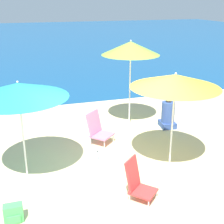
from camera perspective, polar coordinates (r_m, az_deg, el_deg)
ground_plane at (r=6.23m, az=1.19°, el=-13.40°), size 60.00×60.00×0.00m
sea_water at (r=30.40m, az=-14.61°, el=12.97°), size 60.00×40.00×0.01m
beach_umbrella_teal at (r=6.10m, az=-16.77°, el=3.81°), size 1.89×1.89×2.00m
beach_umbrella_yellow at (r=6.35m, az=11.51°, el=5.58°), size 1.82×1.82×2.06m
beach_umbrella_lime at (r=8.46m, az=3.42°, el=11.56°), size 1.57×1.57×2.41m
beach_chair_pink at (r=7.78m, az=-2.63°, el=-3.02°), size 0.75×0.75×0.80m
beach_chair_red at (r=5.75m, az=4.65°, el=-12.55°), size 0.64×0.65×0.76m
person_seated_near at (r=8.87m, az=10.18°, el=-0.47°), size 0.45×0.51×0.92m
backpack_green at (r=5.56m, az=-17.57°, el=-17.26°), size 0.31×0.20×0.31m
water_bottle at (r=7.08m, az=-2.69°, el=-8.13°), size 0.07×0.07×0.23m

